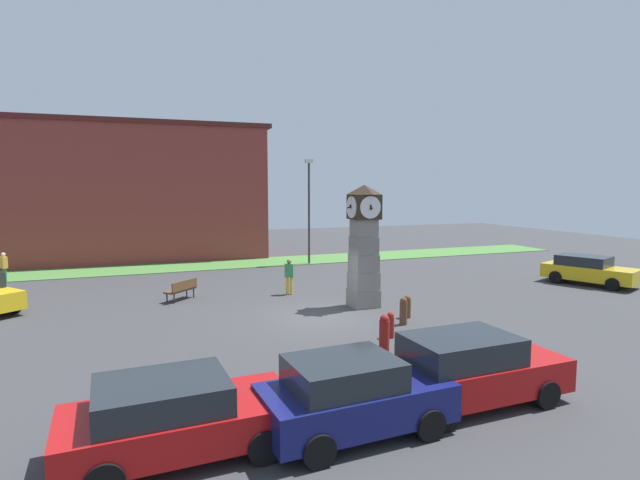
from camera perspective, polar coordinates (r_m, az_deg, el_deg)
The scene contains 16 objects.
ground_plane at distance 19.56m, azimuth -0.05°, elevation -8.69°, with size 77.72×77.72×0.00m, color #38383A.
clock_tower at distance 20.72m, azimuth 5.03°, elevation -0.54°, with size 1.47×1.46×5.08m.
bollard_near_tower at distance 15.55m, azimuth 7.36°, elevation -10.44°, with size 0.31×0.31×1.14m.
bollard_mid_row at distance 16.91m, azimuth 8.05°, elevation -9.56°, with size 0.25×0.25×0.87m.
bollard_far_row at distance 18.52m, azimuth 9.51°, elevation -7.98°, with size 0.28×0.28×1.01m.
bollard_end_row at distance 19.51m, azimuth 9.93°, elevation -7.47°, with size 0.28×0.28×0.88m.
car_navy_sedan at distance 10.15m, azimuth -16.16°, elevation -18.77°, with size 4.35×2.21×1.48m.
car_near_tower at distance 10.53m, azimuth 3.73°, elevation -17.31°, with size 3.95×2.08×1.59m.
car_by_building at distance 12.32m, azimuth 16.63°, elevation -13.92°, with size 4.49×2.08×1.63m.
car_silver_hatch at distance 29.03m, azimuth 28.31°, elevation -3.02°, with size 3.25×4.66×1.47m.
bench at distance 22.91m, azimuth -15.50°, elevation -5.37°, with size 1.52×1.49×0.90m.
pedestrian_crossing_lot at distance 23.23m, azimuth -3.53°, elevation -3.92°, with size 0.47×0.39×1.67m.
pedestrian_by_cars at distance 30.55m, azimuth -32.42°, elevation -2.51°, with size 0.42×0.47×1.62m.
street_lamp_far_side at distance 32.07m, azimuth -1.27°, elevation 4.09°, with size 0.50×0.24×6.74m.
warehouse_blue_far at distance 37.44m, azimuth -22.39°, elevation 5.10°, with size 20.65×8.18×9.26m.
grass_verge_far at distance 33.15m, azimuth -7.75°, elevation -2.59°, with size 46.63×4.05×0.04m, color #477A38.
Camera 1 is at (-6.75, -17.66, 4.99)m, focal length 28.00 mm.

